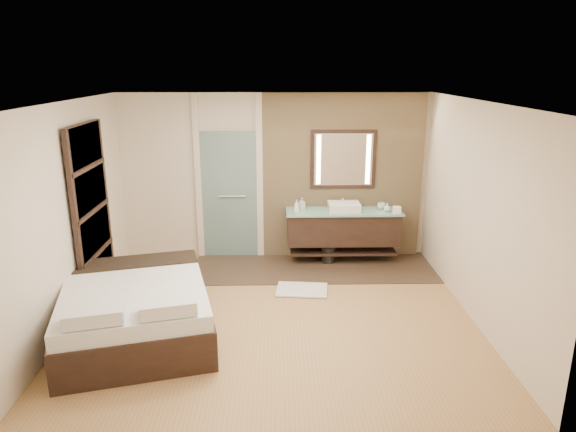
{
  "coord_description": "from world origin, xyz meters",
  "views": [
    {
      "loc": [
        0.02,
        -5.99,
        3.1
      ],
      "look_at": [
        0.17,
        0.6,
        1.16
      ],
      "focal_mm": 32.0,
      "sensor_mm": 36.0,
      "label": 1
    }
  ],
  "objects_px": {
    "waste_bin": "(328,254)",
    "vanity": "(343,227)",
    "bed": "(136,310)",
    "mirror_unit": "(343,159)"
  },
  "relations": [
    {
      "from": "mirror_unit",
      "to": "waste_bin",
      "type": "bearing_deg",
      "value": -128.11
    },
    {
      "from": "mirror_unit",
      "to": "waste_bin",
      "type": "distance_m",
      "value": 1.56
    },
    {
      "from": "bed",
      "to": "waste_bin",
      "type": "height_order",
      "value": "bed"
    },
    {
      "from": "bed",
      "to": "waste_bin",
      "type": "distance_m",
      "value": 3.42
    },
    {
      "from": "vanity",
      "to": "bed",
      "type": "relative_size",
      "value": 0.77
    },
    {
      "from": "vanity",
      "to": "waste_bin",
      "type": "distance_m",
      "value": 0.51
    },
    {
      "from": "waste_bin",
      "to": "vanity",
      "type": "bearing_deg",
      "value": 15.8
    },
    {
      "from": "mirror_unit",
      "to": "bed",
      "type": "height_order",
      "value": "mirror_unit"
    },
    {
      "from": "vanity",
      "to": "mirror_unit",
      "type": "xyz_separation_m",
      "value": [
        0.0,
        0.24,
        1.07
      ]
    },
    {
      "from": "vanity",
      "to": "mirror_unit",
      "type": "distance_m",
      "value": 1.1
    }
  ]
}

